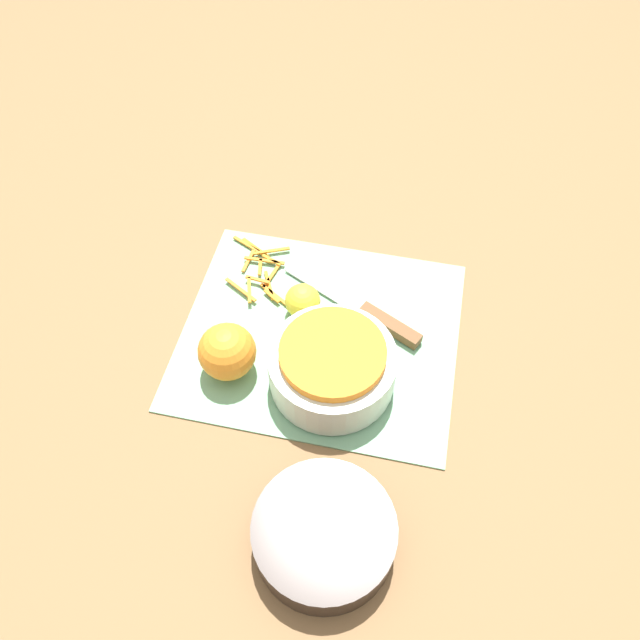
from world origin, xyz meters
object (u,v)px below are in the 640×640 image
(bowl_dark, at_px, (324,534))
(lemon, at_px, (303,301))
(knife, at_px, (375,316))
(bowl_speckled, at_px, (332,365))
(orange_left, at_px, (227,352))

(bowl_dark, height_order, lemon, lemon)
(knife, bearing_deg, bowl_dark, 115.19)
(bowl_speckled, xyz_separation_m, knife, (-0.04, -0.12, -0.03))
(bowl_dark, xyz_separation_m, knife, (-0.01, -0.33, -0.01))
(bowl_speckled, distance_m, lemon, 0.13)
(knife, bearing_deg, orange_left, 60.50)
(bowl_speckled, distance_m, bowl_dark, 0.22)
(bowl_speckled, height_order, lemon, bowl_speckled)
(knife, distance_m, orange_left, 0.23)
(knife, relative_size, orange_left, 2.84)
(bowl_speckled, relative_size, orange_left, 2.17)
(knife, xyz_separation_m, lemon, (0.11, 0.01, 0.02))
(bowl_dark, relative_size, lemon, 3.19)
(knife, xyz_separation_m, orange_left, (0.19, 0.13, 0.03))
(bowl_dark, height_order, knife, bowl_dark)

